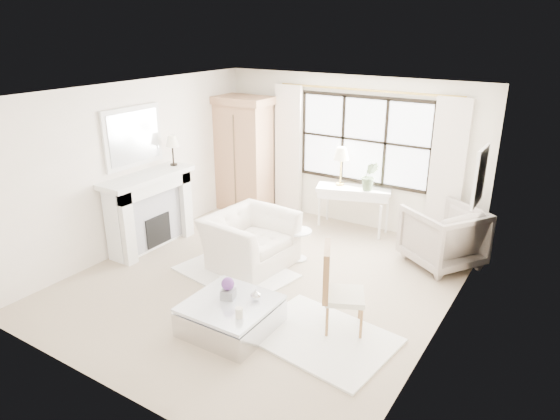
{
  "coord_description": "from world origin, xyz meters",
  "views": [
    {
      "loc": [
        3.66,
        -5.33,
        3.54
      ],
      "look_at": [
        0.16,
        0.2,
        1.07
      ],
      "focal_mm": 32.0,
      "sensor_mm": 36.0,
      "label": 1
    }
  ],
  "objects_px": {
    "console_table": "(353,208)",
    "club_armchair": "(250,240)",
    "armoire": "(244,154)",
    "coffee_table": "(231,316)"
  },
  "relations": [
    {
      "from": "armoire",
      "to": "console_table",
      "type": "height_order",
      "value": "armoire"
    },
    {
      "from": "console_table",
      "to": "club_armchair",
      "type": "distance_m",
      "value": 2.27
    },
    {
      "from": "armoire",
      "to": "console_table",
      "type": "bearing_deg",
      "value": 4.04
    },
    {
      "from": "coffee_table",
      "to": "armoire",
      "type": "bearing_deg",
      "value": 123.28
    },
    {
      "from": "club_armchair",
      "to": "coffee_table",
      "type": "bearing_deg",
      "value": -146.39
    },
    {
      "from": "armoire",
      "to": "club_armchair",
      "type": "xyz_separation_m",
      "value": [
        1.53,
        -1.96,
        -0.73
      ]
    },
    {
      "from": "armoire",
      "to": "club_armchair",
      "type": "relative_size",
      "value": 1.78
    },
    {
      "from": "armoire",
      "to": "console_table",
      "type": "relative_size",
      "value": 1.63
    },
    {
      "from": "console_table",
      "to": "coffee_table",
      "type": "distance_m",
      "value": 3.71
    },
    {
      "from": "console_table",
      "to": "coffee_table",
      "type": "bearing_deg",
      "value": -107.37
    }
  ]
}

